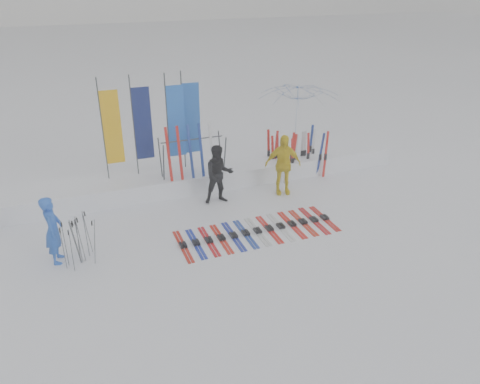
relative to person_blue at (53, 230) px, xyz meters
name	(u,v)px	position (x,y,z in m)	size (l,w,h in m)	color
ground	(255,253)	(4.73, -1.46, -0.88)	(120.00, 120.00, 0.00)	white
snow_bank	(203,176)	(4.73, 3.14, -0.58)	(14.00, 1.60, 0.60)	white
person_blue	(53,230)	(0.00, 0.00, 0.00)	(0.64, 0.42, 1.77)	blue
person_black	(219,175)	(4.82, 1.67, 0.05)	(0.91, 0.71, 1.86)	black
person_yellow	(283,165)	(6.95, 1.58, 0.11)	(1.16, 0.48, 1.98)	yellow
tent_canopy	(298,119)	(9.02, 4.60, 0.53)	(3.07, 3.13, 2.82)	white
ski_row	(258,231)	(5.21, -0.49, -0.85)	(4.44, 1.69, 0.07)	#B41D0E
pole_cluster	(78,241)	(0.52, -0.28, -0.28)	(0.82, 0.74, 1.24)	#595B60
feather_flags	(155,123)	(3.32, 3.37, 1.36)	(3.11, 0.18, 3.20)	#383A3F
ski_rack	(193,151)	(4.31, 2.74, 0.50)	(2.04, 0.80, 1.23)	#383A3F
upright_skis	(296,154)	(8.01, 2.74, -0.10)	(1.73, 1.16, 1.68)	red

